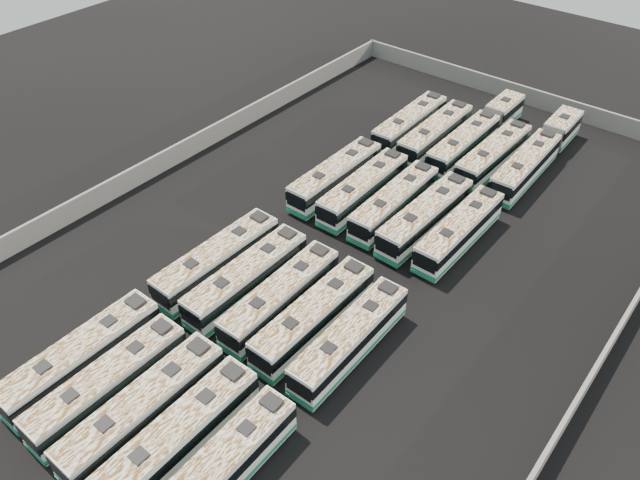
# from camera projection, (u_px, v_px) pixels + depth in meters

# --- Properties ---
(ground) EXTENTS (140.00, 140.00, 0.00)m
(ground) POSITION_uv_depth(u_px,v_px,m) (341.00, 252.00, 54.97)
(ground) COLOR black
(ground) RESTS_ON ground
(perimeter_wall) EXTENTS (45.20, 73.20, 2.20)m
(perimeter_wall) POSITION_uv_depth(u_px,v_px,m) (341.00, 243.00, 54.27)
(perimeter_wall) COLOR slate
(perimeter_wall) RESTS_ON ground
(bus_front_far_left) EXTENTS (2.61, 12.09, 3.41)m
(bus_front_far_left) POSITION_uv_depth(u_px,v_px,m) (82.00, 357.00, 43.69)
(bus_front_far_left) COLOR silver
(bus_front_far_left) RESTS_ON ground
(bus_front_left) EXTENTS (2.53, 11.78, 3.32)m
(bus_front_left) POSITION_uv_depth(u_px,v_px,m) (108.00, 384.00, 41.97)
(bus_front_left) COLOR silver
(bus_front_left) RESTS_ON ground
(bus_front_center) EXTENTS (2.63, 12.18, 3.43)m
(bus_front_center) POSITION_uv_depth(u_px,v_px,m) (143.00, 409.00, 40.34)
(bus_front_center) COLOR silver
(bus_front_center) RESTS_ON ground
(bus_front_right) EXTENTS (2.67, 12.18, 3.43)m
(bus_front_right) POSITION_uv_depth(u_px,v_px,m) (177.00, 439.00, 38.70)
(bus_front_right) COLOR silver
(bus_front_right) RESTS_ON ground
(bus_front_far_right) EXTENTS (2.68, 11.70, 3.28)m
(bus_front_far_right) POSITION_uv_depth(u_px,v_px,m) (219.00, 471.00, 37.11)
(bus_front_far_right) COLOR silver
(bus_front_far_right) RESTS_ON ground
(bus_midfront_far_left) EXTENTS (2.74, 12.19, 3.42)m
(bus_midfront_far_left) POSITION_uv_depth(u_px,v_px,m) (218.00, 260.00, 51.53)
(bus_midfront_far_left) COLOR silver
(bus_midfront_far_left) RESTS_ON ground
(bus_midfront_left) EXTENTS (2.56, 11.98, 3.37)m
(bus_midfront_left) POSITION_uv_depth(u_px,v_px,m) (247.00, 278.00, 49.90)
(bus_midfront_left) COLOR silver
(bus_midfront_left) RESTS_ON ground
(bus_midfront_center) EXTENTS (2.70, 11.80, 3.31)m
(bus_midfront_center) POSITION_uv_depth(u_px,v_px,m) (281.00, 297.00, 48.31)
(bus_midfront_center) COLOR silver
(bus_midfront_center) RESTS_ON ground
(bus_midfront_right) EXTENTS (2.57, 11.95, 3.37)m
(bus_midfront_right) POSITION_uv_depth(u_px,v_px,m) (314.00, 316.00, 46.72)
(bus_midfront_right) COLOR silver
(bus_midfront_right) RESTS_ON ground
(bus_midfront_far_right) EXTENTS (2.62, 11.67, 3.28)m
(bus_midfront_far_right) POSITION_uv_depth(u_px,v_px,m) (350.00, 339.00, 45.03)
(bus_midfront_far_right) COLOR silver
(bus_midfront_far_right) RESTS_ON ground
(bus_midback_far_left) EXTENTS (2.53, 11.97, 3.37)m
(bus_midback_far_left) POSITION_uv_depth(u_px,v_px,m) (335.00, 176.00, 61.13)
(bus_midback_far_left) COLOR silver
(bus_midback_far_left) RESTS_ON ground
(bus_midback_left) EXTENTS (2.74, 11.89, 3.34)m
(bus_midback_left) POSITION_uv_depth(u_px,v_px,m) (363.00, 189.00, 59.48)
(bus_midback_left) COLOR silver
(bus_midback_left) RESTS_ON ground
(bus_midback_center) EXTENTS (2.68, 11.75, 3.30)m
(bus_midback_center) POSITION_uv_depth(u_px,v_px,m) (394.00, 203.00, 57.81)
(bus_midback_center) COLOR silver
(bus_midback_center) RESTS_ON ground
(bus_midback_right) EXTENTS (2.85, 12.15, 3.41)m
(bus_midback_right) POSITION_uv_depth(u_px,v_px,m) (425.00, 217.00, 56.08)
(bus_midback_right) COLOR silver
(bus_midback_right) RESTS_ON ground
(bus_midback_far_right) EXTENTS (2.52, 11.68, 3.29)m
(bus_midback_far_right) POSITION_uv_depth(u_px,v_px,m) (459.00, 231.00, 54.61)
(bus_midback_far_right) COLOR silver
(bus_midback_far_right) RESTS_ON ground
(bus_back_far_left) EXTENTS (2.71, 11.86, 3.33)m
(bus_back_far_left) POSITION_uv_depth(u_px,v_px,m) (410.00, 124.00, 69.16)
(bus_back_far_left) COLOR silver
(bus_back_far_left) RESTS_ON ground
(bus_back_left) EXTENTS (2.73, 11.97, 3.36)m
(bus_back_left) POSITION_uv_depth(u_px,v_px,m) (435.00, 134.00, 67.44)
(bus_back_left) COLOR silver
(bus_back_left) RESTS_ON ground
(bus_back_center) EXTENTS (2.54, 18.08, 3.28)m
(bus_back_center) POSITION_uv_depth(u_px,v_px,m) (477.00, 133.00, 67.70)
(bus_back_center) COLOR silver
(bus_back_center) RESTS_ON ground
(bus_back_right) EXTENTS (2.74, 11.90, 3.34)m
(bus_back_right) POSITION_uv_depth(u_px,v_px,m) (493.00, 155.00, 64.12)
(bus_back_right) COLOR silver
(bus_back_right) RESTS_ON ground
(bus_back_far_right) EXTENTS (2.93, 18.49, 3.34)m
(bus_back_far_right) POSITION_uv_depth(u_px,v_px,m) (538.00, 153.00, 64.40)
(bus_back_far_right) COLOR silver
(bus_back_far_right) RESTS_ON ground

